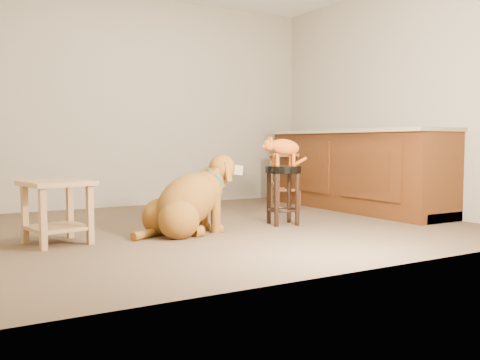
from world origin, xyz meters
TOP-DOWN VIEW (x-y plane):
  - floor at (0.00, 0.00)m, footprint 4.50×4.00m
  - room_shell at (0.00, 0.00)m, footprint 4.54×4.04m
  - cabinet_run at (1.94, 0.30)m, footprint 0.70×2.56m
  - padded_stool at (0.56, -0.21)m, footprint 0.35×0.35m
  - wood_stool at (1.55, 1.16)m, footprint 0.44×0.44m
  - side_table at (-1.53, -0.14)m, footprint 0.56×0.56m
  - golden_retriever at (-0.46, -0.24)m, footprint 1.15×0.61m
  - tabby_kitten at (0.55, -0.21)m, footprint 0.51×0.22m

SIDE VIEW (x-z plane):
  - floor at x=0.00m, z-range -0.01..0.01m
  - golden_retriever at x=-0.46m, z-range -0.09..0.64m
  - side_table at x=-1.53m, z-range 0.08..0.58m
  - wood_stool at x=1.55m, z-range 0.01..0.67m
  - padded_stool at x=0.56m, z-range 0.12..0.69m
  - cabinet_run at x=1.94m, z-range -0.03..0.91m
  - tabby_kitten at x=0.55m, z-range 0.58..0.90m
  - room_shell at x=0.00m, z-range 0.37..2.99m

